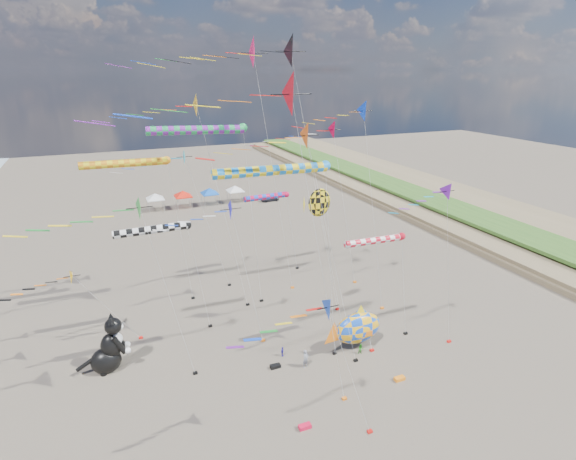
% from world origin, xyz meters
% --- Properties ---
extents(ground, '(260.00, 260.00, 0.00)m').
position_xyz_m(ground, '(0.00, 0.00, 0.00)').
color(ground, brown).
rests_on(ground, ground).
extents(delta_kite_0, '(7.45, 1.60, 16.03)m').
position_xyz_m(delta_kite_0, '(10.78, 6.16, 14.82)').
color(delta_kite_0, '#6F17AA').
rests_on(delta_kite_0, ground).
extents(delta_kite_1, '(14.40, 2.83, 24.47)m').
position_xyz_m(delta_kite_1, '(-3.41, 3.15, 22.80)').
color(delta_kite_1, red).
rests_on(delta_kite_1, ground).
extents(delta_kite_2, '(16.74, 3.24, 27.47)m').
position_xyz_m(delta_kite_2, '(-0.30, 22.14, 25.63)').
color(delta_kite_2, '#F3125A').
rests_on(delta_kite_2, ground).
extents(delta_kite_3, '(8.45, 2.10, 14.11)m').
position_xyz_m(delta_kite_3, '(-5.05, 13.14, 12.77)').
color(delta_kite_3, '#0A07E0').
rests_on(delta_kite_3, ground).
extents(delta_kite_4, '(11.24, 2.15, 21.06)m').
position_xyz_m(delta_kite_4, '(-0.39, 7.03, 19.66)').
color(delta_kite_4, '#DA5110').
rests_on(delta_kite_4, ground).
extents(delta_kite_5, '(11.57, 2.21, 19.43)m').
position_xyz_m(delta_kite_5, '(8.43, 20.56, 17.99)').
color(delta_kite_5, '#C90034').
rests_on(delta_kite_5, ground).
extents(delta_kite_6, '(9.46, 1.56, 7.84)m').
position_xyz_m(delta_kite_6, '(-17.90, 18.09, 6.64)').
color(delta_kite_6, '#E9AA11').
rests_on(delta_kite_6, ground).
extents(delta_kite_7, '(10.87, 1.87, 16.57)m').
position_xyz_m(delta_kite_7, '(-6.88, 25.69, 15.25)').
color(delta_kite_7, '#19B5D0').
rests_on(delta_kite_7, ground).
extents(delta_kite_8, '(10.76, 2.10, 15.89)m').
position_xyz_m(delta_kite_8, '(-12.74, 10.76, 14.49)').
color(delta_kite_8, '#189827').
rests_on(delta_kite_8, ground).
extents(delta_kite_9, '(16.72, 3.11, 27.42)m').
position_xyz_m(delta_kite_9, '(1.70, 15.62, 25.63)').
color(delta_kite_9, black).
rests_on(delta_kite_9, ground).
extents(delta_kite_10, '(9.29, 1.70, 11.39)m').
position_xyz_m(delta_kite_10, '(-3.30, -0.53, 10.14)').
color(delta_kite_10, blue).
rests_on(delta_kite_10, ground).
extents(delta_kite_11, '(12.23, 2.40, 22.46)m').
position_xyz_m(delta_kite_11, '(-5.87, 20.29, 20.97)').
color(delta_kite_11, yellow).
rests_on(delta_kite_11, ground).
extents(delta_kite_12, '(9.81, 2.17, 21.85)m').
position_xyz_m(delta_kite_12, '(8.08, 13.95, 20.46)').
color(delta_kite_12, blue).
rests_on(delta_kite_12, ground).
extents(windsock_0, '(8.07, 0.78, 11.37)m').
position_xyz_m(windsock_0, '(-10.50, 17.56, 10.92)').
color(windsock_0, black).
rests_on(windsock_0, ground).
extents(windsock_1, '(9.73, 0.81, 16.21)m').
position_xyz_m(windsock_1, '(-11.72, 24.10, 15.74)').
color(windsock_1, orange).
rests_on(windsock_1, ground).
extents(windsock_2, '(7.45, 0.65, 10.75)m').
position_xyz_m(windsock_2, '(6.97, 8.87, 10.34)').
color(windsock_2, red).
rests_on(windsock_2, ground).
extents(windsock_3, '(10.64, 0.86, 19.49)m').
position_xyz_m(windsock_3, '(-5.25, 20.52, 18.99)').
color(windsock_3, '#1B9747').
rests_on(windsock_3, ground).
extents(windsock_4, '(10.47, 0.80, 17.78)m').
position_xyz_m(windsock_4, '(-2.37, 8.68, 17.31)').
color(windsock_4, '#1682E3').
rests_on(windsock_4, ground).
extents(windsock_5, '(7.07, 0.70, 10.45)m').
position_xyz_m(windsock_5, '(3.64, 26.95, 10.02)').
color(windsock_5, '#CA0E40').
rests_on(windsock_5, ground).
extents(angelfish_kite, '(3.74, 3.02, 14.29)m').
position_xyz_m(angelfish_kite, '(3.36, 13.37, 12.86)').
color(angelfish_kite, yellow).
rests_on(angelfish_kite, ground).
extents(cat_inflatable, '(3.87, 2.03, 5.15)m').
position_xyz_m(cat_inflatable, '(-15.69, 14.23, 2.58)').
color(cat_inflatable, black).
rests_on(cat_inflatable, ground).
extents(fish_inflatable, '(6.05, 2.21, 4.44)m').
position_xyz_m(fish_inflatable, '(5.39, 8.76, 2.14)').
color(fish_inflatable, blue).
rests_on(fish_inflatable, ground).
extents(person_adult, '(0.73, 0.63, 1.68)m').
position_xyz_m(person_adult, '(-0.13, 8.02, 0.84)').
color(person_adult, gray).
rests_on(person_adult, ground).
extents(child_green, '(0.55, 0.47, 1.00)m').
position_xyz_m(child_green, '(5.29, 7.82, 0.50)').
color(child_green, '#238F1C').
rests_on(child_green, ground).
extents(child_blue, '(0.54, 0.57, 0.95)m').
position_xyz_m(child_blue, '(-1.38, 10.26, 0.47)').
color(child_blue, '#3C2FBC').
rests_on(child_blue, ground).
extents(kite_bag_0, '(0.90, 0.44, 0.30)m').
position_xyz_m(kite_bag_0, '(9.12, 13.96, 0.15)').
color(kite_bag_0, blue).
rests_on(kite_bag_0, ground).
extents(kite_bag_1, '(0.90, 0.44, 0.30)m').
position_xyz_m(kite_bag_1, '(6.33, 3.41, 0.15)').
color(kite_bag_1, orange).
rests_on(kite_bag_1, ground).
extents(kite_bag_2, '(0.90, 0.44, 0.30)m').
position_xyz_m(kite_bag_2, '(-3.15, 1.63, 0.15)').
color(kite_bag_2, red).
rests_on(kite_bag_2, ground).
extents(kite_bag_3, '(0.90, 0.44, 0.30)m').
position_xyz_m(kite_bag_3, '(-2.59, 8.93, 0.15)').
color(kite_bag_3, black).
rests_on(kite_bag_3, ground).
extents(tent_row, '(19.20, 4.20, 3.80)m').
position_xyz_m(tent_row, '(1.50, 60.00, 3.15)').
color(tent_row, white).
rests_on(tent_row, ground).
extents(parked_car, '(3.64, 1.58, 1.22)m').
position_xyz_m(parked_car, '(15.33, 58.00, 0.61)').
color(parked_car, '#26262D').
rests_on(parked_car, ground).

